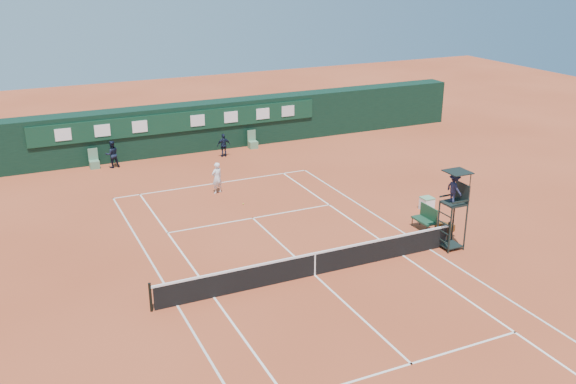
% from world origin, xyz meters
% --- Properties ---
extents(ground, '(90.00, 90.00, 0.00)m').
position_xyz_m(ground, '(0.00, 0.00, 0.00)').
color(ground, '#B84D2B').
rests_on(ground, ground).
extents(court_lines, '(11.05, 23.85, 0.01)m').
position_xyz_m(court_lines, '(0.00, 0.00, 0.01)').
color(court_lines, silver).
rests_on(court_lines, ground).
extents(tennis_net, '(12.90, 0.10, 1.10)m').
position_xyz_m(tennis_net, '(0.00, 0.00, 0.51)').
color(tennis_net, black).
rests_on(tennis_net, ground).
extents(back_wall, '(40.00, 1.65, 3.00)m').
position_xyz_m(back_wall, '(0.00, 18.74, 1.51)').
color(back_wall, black).
rests_on(back_wall, ground).
extents(linesman_chair_left, '(0.55, 0.50, 1.15)m').
position_xyz_m(linesman_chair_left, '(-5.50, 17.48, 0.32)').
color(linesman_chair_left, '#55825F').
rests_on(linesman_chair_left, ground).
extents(linesman_chair_right, '(0.55, 0.50, 1.15)m').
position_xyz_m(linesman_chair_right, '(4.50, 17.48, 0.32)').
color(linesman_chair_right, '#598861').
rests_on(linesman_chair_right, ground).
extents(umpire_chair, '(0.96, 0.95, 3.42)m').
position_xyz_m(umpire_chair, '(6.34, -0.21, 2.46)').
color(umpire_chair, black).
rests_on(umpire_chair, ground).
extents(player_bench, '(0.56, 1.20, 1.10)m').
position_xyz_m(player_bench, '(6.62, 1.88, 0.60)').
color(player_bench, '#173A27').
rests_on(player_bench, ground).
extents(tennis_bag, '(0.64, 0.88, 0.30)m').
position_xyz_m(tennis_bag, '(7.38, 1.43, 0.15)').
color(tennis_bag, black).
rests_on(tennis_bag, ground).
extents(cooler, '(0.57, 0.57, 0.65)m').
position_xyz_m(cooler, '(8.12, 3.81, 0.33)').
color(cooler, white).
rests_on(cooler, ground).
extents(tennis_ball, '(0.07, 0.07, 0.07)m').
position_xyz_m(tennis_ball, '(0.25, 8.27, 0.03)').
color(tennis_ball, gold).
rests_on(tennis_ball, ground).
extents(player, '(0.70, 0.57, 1.67)m').
position_xyz_m(player, '(-0.37, 10.40, 0.84)').
color(player, white).
rests_on(player, ground).
extents(ball_kid_left, '(0.83, 0.67, 1.61)m').
position_xyz_m(ball_kid_left, '(-4.49, 17.17, 0.81)').
color(ball_kid_left, black).
rests_on(ball_kid_left, ground).
extents(ball_kid_right, '(0.86, 0.37, 1.46)m').
position_xyz_m(ball_kid_right, '(2.17, 16.46, 0.73)').
color(ball_kid_right, black).
rests_on(ball_kid_right, ground).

